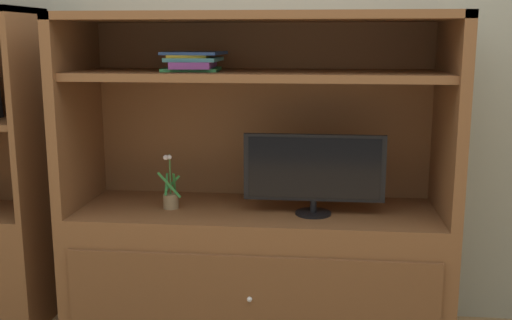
% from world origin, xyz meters
% --- Properties ---
extents(painted_rear_wall, '(6.00, 0.10, 2.80)m').
position_xyz_m(painted_rear_wall, '(0.00, 0.75, 1.40)').
color(painted_rear_wall, gray).
rests_on(painted_rear_wall, ground_plane).
extents(media_console, '(1.81, 0.63, 1.58)m').
position_xyz_m(media_console, '(0.00, 0.41, 0.50)').
color(media_console, brown).
rests_on(media_console, ground_plane).
extents(tv_monitor, '(0.65, 0.17, 0.38)m').
position_xyz_m(tv_monitor, '(0.27, 0.33, 0.86)').
color(tv_monitor, black).
rests_on(tv_monitor, media_console).
extents(potted_plant, '(0.12, 0.12, 0.27)m').
position_xyz_m(potted_plant, '(-0.42, 0.36, 0.71)').
color(potted_plant, '#8C7251').
rests_on(potted_plant, media_console).
extents(magazine_stack, '(0.29, 0.34, 0.09)m').
position_xyz_m(magazine_stack, '(-0.30, 0.40, 1.36)').
color(magazine_stack, '#338C4C').
rests_on(magazine_stack, media_console).
extents(bookshelf_tall, '(0.45, 0.44, 1.61)m').
position_xyz_m(bookshelf_tall, '(-1.32, 0.41, 0.54)').
color(bookshelf_tall, brown).
rests_on(bookshelf_tall, ground_plane).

